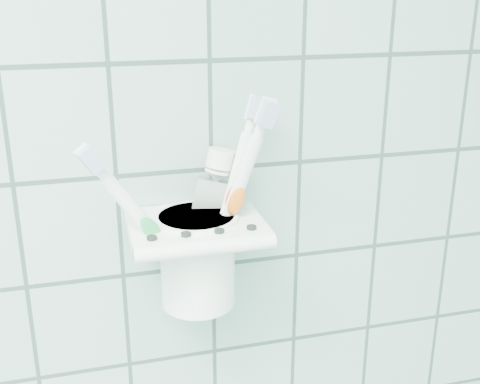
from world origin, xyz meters
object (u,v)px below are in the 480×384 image
(holder_bracket, at_px, (196,228))
(toothbrush_pink, at_px, (206,202))
(toothbrush_orange, at_px, (200,192))
(cup, at_px, (197,256))
(toothbrush_blue, at_px, (201,203))
(toothpaste_tube, at_px, (194,211))

(holder_bracket, bearing_deg, toothbrush_pink, -27.89)
(toothbrush_orange, bearing_deg, holder_bracket, -124.96)
(cup, height_order, toothbrush_blue, toothbrush_blue)
(cup, relative_size, toothbrush_pink, 0.49)
(cup, distance_m, toothbrush_pink, 0.06)
(toothbrush_orange, height_order, toothpaste_tube, toothbrush_orange)
(toothbrush_blue, distance_m, toothpaste_tube, 0.04)
(toothpaste_tube, bearing_deg, toothbrush_pink, -60.58)
(toothbrush_pink, height_order, toothbrush_blue, toothbrush_blue)
(holder_bracket, bearing_deg, toothbrush_blue, -77.04)
(toothbrush_blue, height_order, toothpaste_tube, toothbrush_blue)
(cup, height_order, toothbrush_pink, toothbrush_pink)
(toothpaste_tube, bearing_deg, cup, -78.21)
(holder_bracket, height_order, toothbrush_blue, toothbrush_blue)
(toothbrush_orange, bearing_deg, cup, -128.34)
(holder_bracket, xyz_separation_m, toothpaste_tube, (0.00, 0.02, 0.01))
(holder_bracket, height_order, toothbrush_orange, toothbrush_orange)
(holder_bracket, relative_size, toothpaste_tube, 0.83)
(cup, bearing_deg, toothpaste_tube, 88.65)
(toothbrush_pink, relative_size, toothbrush_orange, 0.92)
(holder_bracket, relative_size, cup, 1.35)
(toothbrush_blue, bearing_deg, toothbrush_pink, 51.83)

